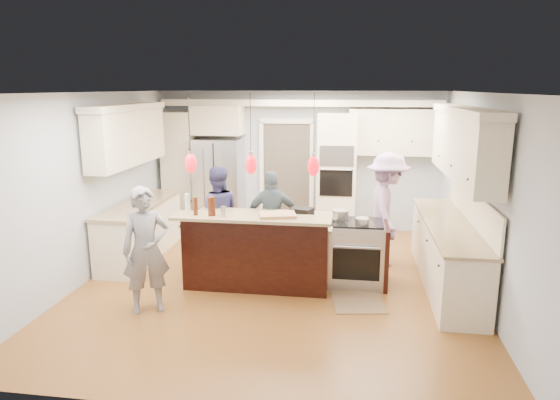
# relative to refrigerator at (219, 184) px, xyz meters

# --- Properties ---
(ground_plane) EXTENTS (6.00, 6.00, 0.00)m
(ground_plane) POSITION_rel_refrigerator_xyz_m (1.55, -2.64, -0.90)
(ground_plane) COLOR #9F6A2B
(ground_plane) RESTS_ON ground
(room_shell) EXTENTS (5.54, 6.04, 2.72)m
(room_shell) POSITION_rel_refrigerator_xyz_m (1.55, -2.64, 0.92)
(room_shell) COLOR #B2BCC6
(room_shell) RESTS_ON ground
(refrigerator) EXTENTS (0.90, 0.70, 1.80)m
(refrigerator) POSITION_rel_refrigerator_xyz_m (0.00, 0.00, 0.00)
(refrigerator) COLOR #B7B7BC
(refrigerator) RESTS_ON ground
(oven_column) EXTENTS (0.72, 0.69, 2.30)m
(oven_column) POSITION_rel_refrigerator_xyz_m (2.30, 0.03, 0.25)
(oven_column) COLOR #F4EBC6
(oven_column) RESTS_ON ground
(back_upper_cabinets) EXTENTS (5.30, 0.61, 2.54)m
(back_upper_cabinets) POSITION_rel_refrigerator_xyz_m (0.80, 0.12, 0.77)
(back_upper_cabinets) COLOR #F4EBC6
(back_upper_cabinets) RESTS_ON ground
(right_counter_run) EXTENTS (0.64, 3.10, 2.51)m
(right_counter_run) POSITION_rel_refrigerator_xyz_m (3.99, -2.34, 0.16)
(right_counter_run) COLOR #F4EBC6
(right_counter_run) RESTS_ON ground
(left_cabinets) EXTENTS (0.64, 2.30, 2.51)m
(left_cabinets) POSITION_rel_refrigerator_xyz_m (-0.89, -1.84, 0.16)
(left_cabinets) COLOR #F4EBC6
(left_cabinets) RESTS_ON ground
(kitchen_island) EXTENTS (2.10, 1.46, 1.12)m
(kitchen_island) POSITION_rel_refrigerator_xyz_m (1.30, -2.57, -0.41)
(kitchen_island) COLOR black
(kitchen_island) RESTS_ON ground
(island_range) EXTENTS (0.82, 0.71, 0.92)m
(island_range) POSITION_rel_refrigerator_xyz_m (2.71, -2.49, -0.44)
(island_range) COLOR #B7B7BC
(island_range) RESTS_ON ground
(pendant_lights) EXTENTS (1.75, 0.15, 1.03)m
(pendant_lights) POSITION_rel_refrigerator_xyz_m (1.30, -3.15, 0.90)
(pendant_lights) COLOR black
(pendant_lights) RESTS_ON ground
(person_bar_end) EXTENTS (0.69, 0.61, 1.60)m
(person_bar_end) POSITION_rel_refrigerator_xyz_m (0.09, -3.77, -0.10)
(person_bar_end) COLOR gray
(person_bar_end) RESTS_ON ground
(person_far_left) EXTENTS (0.88, 0.76, 1.55)m
(person_far_left) POSITION_rel_refrigerator_xyz_m (0.45, -1.79, -0.13)
(person_far_left) COLOR navy
(person_far_left) RESTS_ON ground
(person_far_right) EXTENTS (0.94, 0.56, 1.49)m
(person_far_right) POSITION_rel_refrigerator_xyz_m (1.35, -1.79, -0.15)
(person_far_right) COLOR #475863
(person_far_right) RESTS_ON ground
(person_range_side) EXTENTS (0.70, 1.18, 1.79)m
(person_range_side) POSITION_rel_refrigerator_xyz_m (3.15, -1.57, -0.01)
(person_range_side) COLOR #AC88B7
(person_range_side) RESTS_ON ground
(floor_rug) EXTENTS (0.79, 1.04, 0.01)m
(floor_rug) POSITION_rel_refrigerator_xyz_m (2.70, -3.05, -0.89)
(floor_rug) COLOR brown
(floor_rug) RESTS_ON ground
(water_bottle) EXTENTS (0.08, 0.08, 0.27)m
(water_bottle) POSITION_rel_refrigerator_xyz_m (0.42, -3.12, 0.35)
(water_bottle) COLOR silver
(water_bottle) RESTS_ON kitchen_island
(beer_bottle_a) EXTENTS (0.08, 0.08, 0.25)m
(beer_bottle_a) POSITION_rel_refrigerator_xyz_m (0.76, -3.23, 0.34)
(beer_bottle_a) COLOR #481F0D
(beer_bottle_a) RESTS_ON kitchen_island
(beer_bottle_b) EXTENTS (0.07, 0.07, 0.24)m
(beer_bottle_b) POSITION_rel_refrigerator_xyz_m (0.56, -3.21, 0.34)
(beer_bottle_b) COLOR #481F0D
(beer_bottle_b) RESTS_ON kitchen_island
(beer_bottle_c) EXTENTS (0.08, 0.08, 0.25)m
(beer_bottle_c) POSITION_rel_refrigerator_xyz_m (0.79, -3.20, 0.35)
(beer_bottle_c) COLOR #481F0D
(beer_bottle_c) RESTS_ON kitchen_island
(drink_can) EXTENTS (0.08, 0.08, 0.13)m
(drink_can) POSITION_rel_refrigerator_xyz_m (0.94, -3.23, 0.29)
(drink_can) COLOR #B7B7BC
(drink_can) RESTS_ON kitchen_island
(cutting_board) EXTENTS (0.54, 0.44, 0.04)m
(cutting_board) POSITION_rel_refrigerator_xyz_m (1.64, -3.11, 0.24)
(cutting_board) COLOR tan
(cutting_board) RESTS_ON kitchen_island
(pot_large) EXTENTS (0.23, 0.23, 0.14)m
(pot_large) POSITION_rel_refrigerator_xyz_m (2.44, -2.40, 0.09)
(pot_large) COLOR #B7B7BC
(pot_large) RESTS_ON island_range
(pot_small) EXTENTS (0.19, 0.19, 0.09)m
(pot_small) POSITION_rel_refrigerator_xyz_m (2.75, -2.64, 0.07)
(pot_small) COLOR #B7B7BC
(pot_small) RESTS_ON island_range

